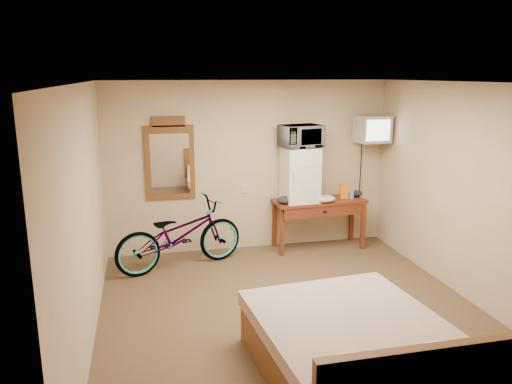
# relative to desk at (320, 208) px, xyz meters

# --- Properties ---
(room) EXTENTS (4.60, 4.64, 2.50)m
(room) POSITION_rel_desk_xyz_m (-1.01, -2.00, 0.62)
(room) COLOR #4B3825
(room) RESTS_ON ground
(desk) EXTENTS (1.39, 0.60, 0.75)m
(desk) POSITION_rel_desk_xyz_m (0.00, 0.00, 0.00)
(desk) COLOR maroon
(desk) RESTS_ON floor
(mini_fridge) EXTENTS (0.51, 0.49, 0.80)m
(mini_fridge) POSITION_rel_desk_xyz_m (-0.31, 0.03, 0.52)
(mini_fridge) COLOR white
(mini_fridge) RESTS_ON desk
(microwave) EXTENTS (0.65, 0.51, 0.32)m
(microwave) POSITION_rel_desk_xyz_m (-0.31, 0.03, 1.08)
(microwave) COLOR white
(microwave) RESTS_ON mini_fridge
(snack_bag) EXTENTS (0.13, 0.09, 0.24)m
(snack_bag) POSITION_rel_desk_xyz_m (0.39, 0.03, 0.24)
(snack_bag) COLOR orange
(snack_bag) RESTS_ON desk
(blue_cup) EXTENTS (0.07, 0.07, 0.13)m
(blue_cup) POSITION_rel_desk_xyz_m (0.50, -0.01, 0.18)
(blue_cup) COLOR #4298E3
(blue_cup) RESTS_ON desk
(cloth_cream) EXTENTS (0.33, 0.26, 0.10)m
(cloth_cream) POSITION_rel_desk_xyz_m (0.02, -0.12, 0.17)
(cloth_cream) COLOR beige
(cloth_cream) RESTS_ON desk
(cloth_dark_a) EXTENTS (0.30, 0.23, 0.11)m
(cloth_dark_a) POSITION_rel_desk_xyz_m (-0.54, -0.08, 0.18)
(cloth_dark_a) COLOR black
(cloth_dark_a) RESTS_ON desk
(cloth_dark_b) EXTENTS (0.21, 0.18, 0.10)m
(cloth_dark_b) POSITION_rel_desk_xyz_m (0.61, 0.10, 0.17)
(cloth_dark_b) COLOR black
(cloth_dark_b) RESTS_ON desk
(crt_television) EXTENTS (0.48, 0.58, 0.40)m
(crt_television) POSITION_rel_desk_xyz_m (0.79, 0.02, 1.16)
(crt_television) COLOR black
(crt_television) RESTS_ON room
(wall_mirror) EXTENTS (0.69, 0.04, 1.18)m
(wall_mirror) POSITION_rel_desk_xyz_m (-2.17, 0.27, 0.77)
(wall_mirror) COLOR brown
(wall_mirror) RESTS_ON room
(bicycle) EXTENTS (1.90, 1.14, 0.94)m
(bicycle) POSITION_rel_desk_xyz_m (-2.11, -0.31, -0.16)
(bicycle) COLOR black
(bicycle) RESTS_ON floor
(bed) EXTENTS (1.71, 2.16, 0.90)m
(bed) POSITION_rel_desk_xyz_m (-0.85, -3.37, -0.34)
(bed) COLOR brown
(bed) RESTS_ON floor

